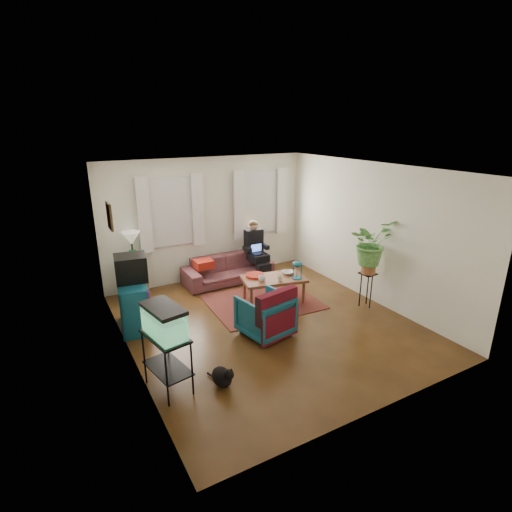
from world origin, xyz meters
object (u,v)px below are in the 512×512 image
plant_stand (366,290)px  dresser (134,305)px  sofa (228,265)px  side_table (135,278)px  armchair (265,313)px  coffee_table (274,289)px  aquarium_stand (168,362)px

plant_stand → dresser: bearing=161.9°
sofa → dresser: size_ratio=2.13×
side_table → armchair: armchair is taller
side_table → coffee_table: side_table is taller
aquarium_stand → armchair: bearing=7.6°
side_table → plant_stand: size_ratio=1.03×
sofa → aquarium_stand: 3.68m
armchair → aquarium_stand: bearing=8.0°
side_table → sofa: bearing=-9.3°
coffee_table → sofa: bearing=116.7°
sofa → dresser: bearing=-154.6°
side_table → dresser: bearing=-103.9°
armchair → coffee_table: size_ratio=0.64×
sofa → coffee_table: size_ratio=1.62×
coffee_table → side_table: bearing=156.2°
side_table → aquarium_stand: 3.26m
sofa → armchair: armchair is taller
armchair → plant_stand: (2.16, -0.02, -0.05)m
side_table → armchair: size_ratio=0.90×
side_table → plant_stand: bearing=-36.5°
sofa → armchair: size_ratio=2.54×
sofa → side_table: bearing=170.4°
sofa → coffee_table: (0.33, -1.34, -0.13)m
armchair → dresser: bearing=-46.1°
dresser → plant_stand: dresser is taller
plant_stand → coffee_table: bearing=143.8°
dresser → plant_stand: size_ratio=1.36×
coffee_table → plant_stand: plant_stand is taller
aquarium_stand → coffee_table: aquarium_stand is taller
sofa → dresser: 2.46m
dresser → armchair: size_ratio=1.19×
coffee_table → armchair: bearing=-115.0°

